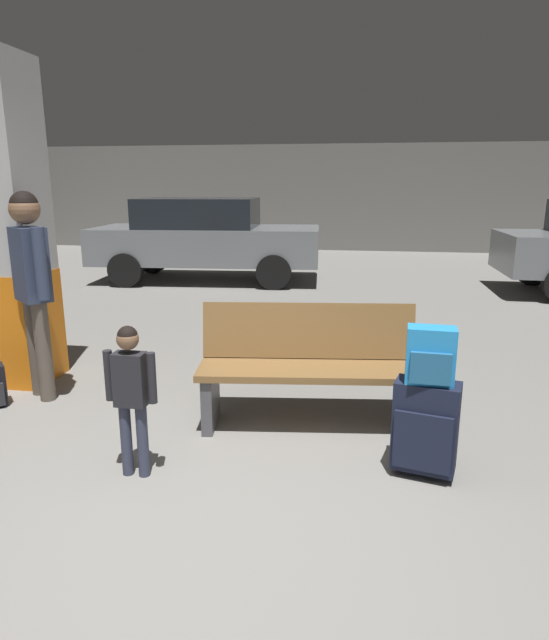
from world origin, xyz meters
TOP-DOWN VIEW (x-y plane):
  - ground_plane at (0.00, 4.00)m, footprint 18.00×18.00m
  - garage_back_wall at (0.00, 12.86)m, footprint 18.00×0.12m
  - structural_pillar at (-2.23, 2.08)m, footprint 0.57×0.57m
  - bench at (0.45, 1.54)m, footprint 1.65×0.71m
  - suitcase at (1.23, 0.89)m, footprint 0.42×0.31m
  - backpack_bright at (1.23, 0.89)m, footprint 0.29×0.21m
  - child at (-0.52, 0.61)m, footprint 0.32×0.19m
  - adult at (-1.81, 1.71)m, footprint 0.47×0.41m
  - parked_car_far at (-2.05, 7.55)m, footprint 4.21×2.03m

SIDE VIEW (x-z plane):
  - ground_plane at x=0.00m, z-range -0.10..0.00m
  - suitcase at x=1.23m, z-range 0.02..0.62m
  - bench at x=0.45m, z-range 0.00..0.88m
  - child at x=-0.52m, z-range 0.11..1.06m
  - backpack_bright at x=1.23m, z-range 0.60..0.94m
  - parked_car_far at x=-2.05m, z-range 0.05..1.56m
  - adult at x=-1.81m, z-range 0.20..1.90m
  - structural_pillar at x=-2.23m, z-range -0.01..2.79m
  - garage_back_wall at x=0.00m, z-range 0.00..2.80m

